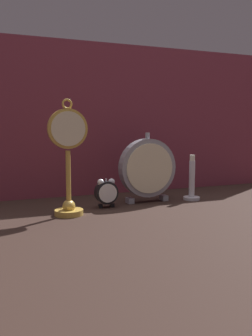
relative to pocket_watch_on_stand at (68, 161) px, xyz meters
name	(u,v)px	position (x,y,z in m)	size (l,w,h in m)	color
ground_plane	(136,212)	(0.19, -0.04, -0.16)	(4.00, 4.00, 0.00)	black
fabric_backdrop_drape	(101,120)	(0.19, 0.29, 0.12)	(1.62, 0.01, 0.56)	brown
pocket_watch_on_stand	(68,161)	(0.00, 0.00, 0.00)	(0.11, 0.08, 0.33)	gold
alarm_clock_twin_bell	(106,192)	(0.13, 0.06, -0.11)	(0.07, 0.03, 0.09)	black
mantel_clock_silver	(147,168)	(0.29, 0.09, -0.04)	(0.19, 0.04, 0.23)	gray
brass_candlestick	(192,185)	(0.45, 0.06, -0.10)	(0.06, 0.06, 0.16)	silver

